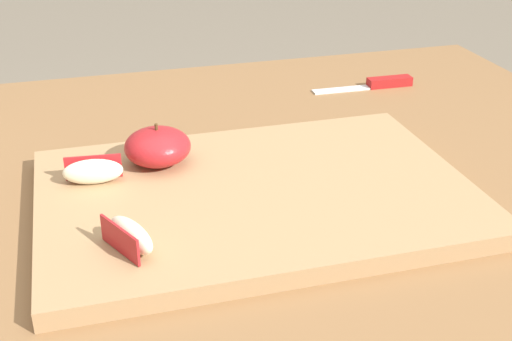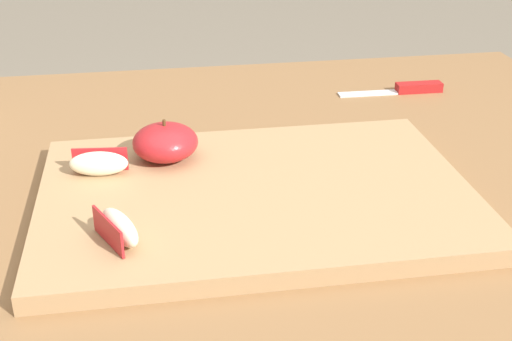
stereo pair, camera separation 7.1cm
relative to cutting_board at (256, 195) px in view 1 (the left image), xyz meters
The scene contains 6 objects.
dining_table 0.15m from the cutting_board, 138.27° to the left, with size 1.16×0.86×0.78m.
cutting_board is the anchor object (origin of this frame).
apple_half_skin_up 0.13m from the cutting_board, 136.16° to the left, with size 0.07×0.07×0.05m.
apple_wedge_back 0.17m from the cutting_board, 149.50° to the right, with size 0.05×0.07×0.03m.
apple_wedge_right 0.18m from the cutting_board, 160.83° to the left, with size 0.07×0.03×0.03m.
paring_knife 0.42m from the cutting_board, 46.50° to the left, with size 0.16×0.02×0.01m.
Camera 1 is at (-0.12, -0.67, 1.14)m, focal length 47.95 mm.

